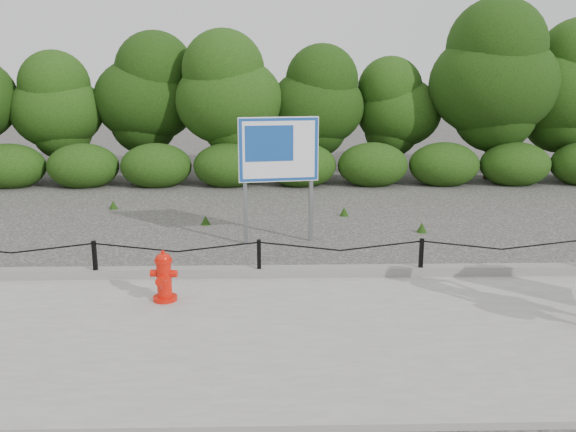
% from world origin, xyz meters
% --- Properties ---
extents(ground, '(90.00, 90.00, 0.00)m').
position_xyz_m(ground, '(0.00, 0.00, 0.00)').
color(ground, '#2D2B28').
rests_on(ground, ground).
extents(sidewalk, '(14.00, 4.00, 0.08)m').
position_xyz_m(sidewalk, '(0.00, -2.00, 0.04)').
color(sidewalk, gray).
rests_on(sidewalk, ground).
extents(curb, '(14.00, 0.22, 0.14)m').
position_xyz_m(curb, '(0.00, 0.05, 0.15)').
color(curb, slate).
rests_on(curb, sidewalk).
extents(chain_barrier, '(10.06, 0.06, 0.60)m').
position_xyz_m(chain_barrier, '(0.00, 0.00, 0.46)').
color(chain_barrier, black).
rests_on(chain_barrier, sidewalk).
extents(treeline, '(20.52, 3.71, 4.96)m').
position_xyz_m(treeline, '(1.02, 8.89, 2.54)').
color(treeline, black).
rests_on(treeline, ground).
extents(fire_hydrant, '(0.38, 0.39, 0.72)m').
position_xyz_m(fire_hydrant, '(-1.29, -0.92, 0.42)').
color(fire_hydrant, red).
rests_on(fire_hydrant, sidewalk).
extents(advertising_sign, '(1.47, 0.31, 2.36)m').
position_xyz_m(advertising_sign, '(0.32, 2.12, 1.66)').
color(advertising_sign, slate).
rests_on(advertising_sign, ground).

